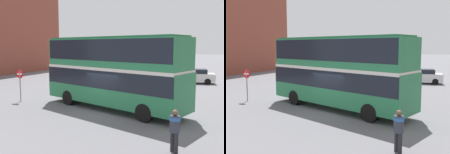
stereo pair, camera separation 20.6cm
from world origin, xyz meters
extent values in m
plane|color=slate|center=(0.00, 0.00, 0.00)|extent=(240.00, 240.00, 0.00)
cube|color=#287A4C|center=(0.12, 0.86, 1.59)|extent=(10.77, 5.37, 2.28)
cube|color=#287A4C|center=(0.12, 0.86, 3.71)|extent=(10.60, 5.26, 1.97)
cube|color=black|center=(0.12, 0.86, 2.11)|extent=(10.68, 5.37, 1.13)
cube|color=black|center=(0.12, 0.86, 3.95)|extent=(10.46, 5.24, 1.34)
cube|color=silver|center=(0.12, 0.86, 2.76)|extent=(10.68, 5.37, 0.20)
cube|color=#226841|center=(0.12, 0.86, 4.75)|extent=(10.10, 4.95, 0.10)
cylinder|color=black|center=(3.65, 1.00, 0.53)|extent=(1.10, 0.58, 1.05)
cylinder|color=black|center=(3.02, -1.17, 0.53)|extent=(1.10, 0.58, 1.05)
cylinder|color=black|center=(-2.58, 2.83, 0.53)|extent=(1.10, 0.58, 1.05)
cylinder|color=black|center=(-3.22, 0.66, 0.53)|extent=(1.10, 0.58, 1.05)
cylinder|color=#232328|center=(5.49, -4.77, 0.42)|extent=(0.16, 0.16, 0.84)
cylinder|color=#232328|center=(5.30, -4.58, 0.42)|extent=(0.16, 0.16, 0.84)
cylinder|color=#2D333D|center=(5.39, -4.67, 1.17)|extent=(0.57, 0.57, 0.66)
cylinder|color=#28569E|center=(5.39, -4.67, 1.38)|extent=(0.60, 0.60, 0.15)
sphere|color=brown|center=(5.39, -4.67, 1.62)|extent=(0.23, 0.23, 0.23)
cube|color=slate|center=(-12.27, 17.77, 0.61)|extent=(4.53, 2.74, 0.68)
cube|color=black|center=(-12.11, 17.81, 1.23)|extent=(2.52, 2.06, 0.56)
cylinder|color=black|center=(-13.35, 16.69, 0.31)|extent=(0.66, 0.37, 0.62)
cylinder|color=black|center=(-13.74, 18.19, 0.31)|extent=(0.66, 0.37, 0.62)
cylinder|color=black|center=(-10.81, 17.35, 0.31)|extent=(0.66, 0.37, 0.62)
cylinder|color=black|center=(-11.20, 18.85, 0.31)|extent=(0.66, 0.37, 0.62)
cube|color=silver|center=(3.51, 15.86, 0.71)|extent=(4.52, 2.61, 0.85)
cube|color=black|center=(3.67, 15.89, 1.37)|extent=(2.48, 2.04, 0.47)
cylinder|color=black|center=(2.37, 14.79, 0.33)|extent=(0.69, 0.34, 0.66)
cylinder|color=black|center=(2.06, 16.42, 0.33)|extent=(0.69, 0.34, 0.66)
cylinder|color=black|center=(4.96, 15.29, 0.33)|extent=(0.69, 0.34, 0.66)
cylinder|color=black|center=(4.64, 16.92, 0.33)|extent=(0.69, 0.34, 0.66)
cylinder|color=gray|center=(-7.23, 0.14, 1.20)|extent=(0.08, 0.08, 2.40)
cylinder|color=red|center=(-7.23, 0.14, 2.10)|extent=(0.67, 0.03, 0.67)
cube|color=white|center=(-7.23, 0.14, 2.10)|extent=(0.47, 0.04, 0.11)
camera|label=1|loc=(7.34, -14.77, 4.22)|focal=42.00mm
camera|label=2|loc=(7.52, -14.69, 4.22)|focal=42.00mm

